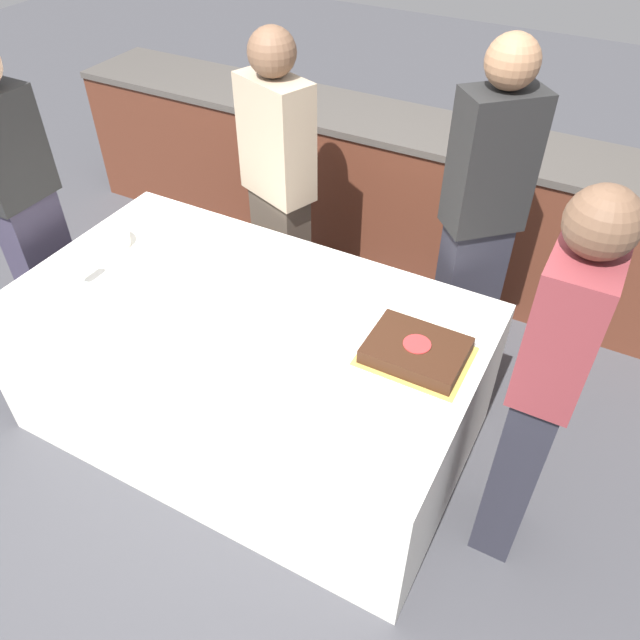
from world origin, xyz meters
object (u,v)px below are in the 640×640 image
object	(u,v)px
wine_glass	(73,263)
person_seated_right	(543,392)
person_seated_left	(24,207)
cake	(416,351)
person_standing_back	(278,185)
plate_stack	(109,240)
person_cutting_cake	(480,227)

from	to	relation	value
wine_glass	person_seated_right	distance (m)	1.96
wine_glass	person_seated_left	distance (m)	0.55
cake	person_standing_back	xyz separation A→B (m)	(-1.05, 0.71, 0.09)
cake	plate_stack	world-z (taller)	cake
person_seated_left	plate_stack	bearing A→B (deg)	-75.57
person_seated_right	cake	bearing A→B (deg)	-100.22
plate_stack	person_cutting_cake	distance (m)	1.73
plate_stack	person_seated_left	world-z (taller)	person_seated_left
plate_stack	person_standing_back	world-z (taller)	person_standing_back
cake	plate_stack	size ratio (longest dim) A/B	2.08
plate_stack	person_seated_left	size ratio (longest dim) A/B	0.12
person_standing_back	person_seated_left	bearing A→B (deg)	61.34
person_cutting_cake	person_standing_back	distance (m)	1.05
plate_stack	person_standing_back	distance (m)	0.88
cake	wine_glass	distance (m)	1.50
wine_glass	person_standing_back	xyz separation A→B (m)	(0.42, 1.00, -0.00)
person_seated_right	person_standing_back	distance (m)	1.72
cake	wine_glass	bearing A→B (deg)	-168.97
wine_glass	person_cutting_cake	distance (m)	1.78
plate_stack	person_seated_right	bearing A→B (deg)	-2.89
person_cutting_cake	person_seated_left	distance (m)	2.13
cake	person_cutting_cake	size ratio (longest dim) A/B	0.24
person_seated_left	person_seated_right	world-z (taller)	person_seated_left
person_cutting_cake	person_standing_back	bearing A→B (deg)	-43.00
cake	wine_glass	size ratio (longest dim) A/B	2.25
cake	person_seated_left	bearing A→B (deg)	-177.48
plate_stack	wine_glass	xyz separation A→B (m)	(0.10, -0.30, 0.09)
person_seated_left	person_standing_back	xyz separation A→B (m)	(0.93, 0.80, -0.03)
wine_glass	person_cutting_cake	bearing A→B (deg)	34.27
plate_stack	person_cutting_cake	world-z (taller)	person_cutting_cake
wine_glass	plate_stack	bearing A→B (deg)	109.05
cake	person_cutting_cake	distance (m)	0.73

